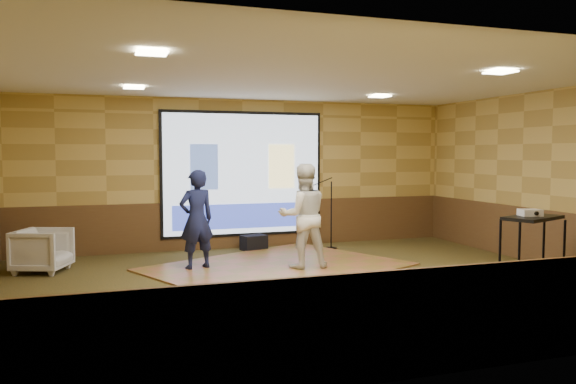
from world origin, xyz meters
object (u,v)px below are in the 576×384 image
object	(u,v)px
dance_floor	(277,267)
player_right	(303,216)
av_table	(532,236)
duffel_bag	(254,243)
banquet_chair	(43,250)
projector_screen	(243,175)
player_left	(196,219)
mic_stand	(329,224)
projector	(530,213)

from	to	relation	value
dance_floor	player_right	distance (m)	0.98
av_table	dance_floor	bearing A→B (deg)	144.56
dance_floor	duffel_bag	distance (m)	1.79
av_table	duffel_bag	size ratio (longest dim) A/B	2.10
dance_floor	banquet_chair	distance (m)	3.82
projector_screen	duffel_bag	bearing A→B (deg)	-71.69
projector_screen	dance_floor	distance (m)	2.59
banquet_chair	duffel_bag	xyz separation A→B (m)	(3.77, 0.92, -0.21)
dance_floor	player_left	xyz separation A→B (m)	(-1.31, 0.27, 0.83)
dance_floor	player_right	world-z (taller)	player_right
projector_screen	dance_floor	size ratio (longest dim) A/B	0.85
dance_floor	player_right	xyz separation A→B (m)	(0.38, -0.23, 0.87)
av_table	mic_stand	bearing A→B (deg)	113.70
projector	dance_floor	bearing A→B (deg)	159.71
projector_screen	dance_floor	xyz separation A→B (m)	(0.05, -2.14, -1.46)
player_right	duffel_bag	xyz separation A→B (m)	(-0.31, 2.02, -0.74)
av_table	player_left	bearing A→B (deg)	150.53
player_left	dance_floor	bearing A→B (deg)	154.38
banquet_chair	player_right	bearing A→B (deg)	-84.11
dance_floor	projector	bearing A→B (deg)	-35.21
player_right	banquet_chair	size ratio (longest dim) A/B	2.20
av_table	projector	world-z (taller)	projector
player_right	av_table	distance (m)	3.50
player_left	projector	xyz separation A→B (m)	(4.49, -2.52, 0.21)
mic_stand	dance_floor	bearing A→B (deg)	-111.39
player_right	duffel_bag	bearing A→B (deg)	-76.45
banquet_chair	duffel_bag	bearing A→B (deg)	-55.36
dance_floor	av_table	distance (m)	4.00
banquet_chair	player_left	bearing A→B (deg)	-83.11
duffel_bag	player_right	bearing A→B (deg)	-81.38
projector_screen	player_right	size ratio (longest dim) A/B	1.93
dance_floor	duffel_bag	bearing A→B (deg)	87.75
projector_screen	av_table	distance (m)	5.54
projector	player_left	bearing A→B (deg)	165.67
player_left	av_table	distance (m)	5.19
av_table	duffel_bag	distance (m)	5.17
mic_stand	duffel_bag	distance (m)	1.55
mic_stand	duffel_bag	world-z (taller)	mic_stand
dance_floor	mic_stand	distance (m)	2.20
projector_screen	mic_stand	world-z (taller)	projector_screen
player_right	projector	bearing A→B (deg)	149.22
projector_screen	projector	distance (m)	5.47
mic_stand	banquet_chair	bearing A→B (deg)	-148.55
projector	banquet_chair	size ratio (longest dim) A/B	0.37
player_left	mic_stand	world-z (taller)	player_left
player_left	banquet_chair	world-z (taller)	player_left
av_table	projector	size ratio (longest dim) A/B	3.47
player_right	duffel_bag	world-z (taller)	player_right
projector_screen	banquet_chair	world-z (taller)	projector_screen
banquet_chair	av_table	bearing A→B (deg)	-93.56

